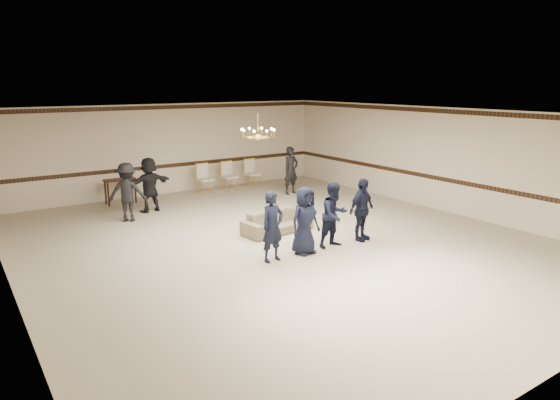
{
  "coord_description": "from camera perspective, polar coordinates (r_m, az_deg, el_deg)",
  "views": [
    {
      "loc": [
        -6.76,
        -9.92,
        3.94
      ],
      "look_at": [
        -0.33,
        -0.5,
        1.23
      ],
      "focal_mm": 31.9,
      "sensor_mm": 36.0,
      "label": 1
    }
  ],
  "objects": [
    {
      "name": "adult_left",
      "position": [
        14.96,
        -17.09,
        0.86
      ],
      "size": [
        1.27,
        1.1,
        1.71
      ],
      "primitive_type": "imported",
      "rotation": [
        0.0,
        0.0,
        2.62
      ],
      "color": "black",
      "rests_on": "floor"
    },
    {
      "name": "room",
      "position": [
        12.22,
        -0.03,
        2.34
      ],
      "size": [
        12.01,
        14.01,
        3.21
      ],
      "color": "#BDAF92",
      "rests_on": "ground"
    },
    {
      "name": "banquet_chair_mid",
      "position": [
        18.59,
        -5.81,
        2.72
      ],
      "size": [
        0.55,
        0.55,
        1.05
      ],
      "primitive_type": null,
      "rotation": [
        0.0,
        0.0,
        0.08
      ],
      "color": "beige",
      "rests_on": "floor"
    },
    {
      "name": "boy_a",
      "position": [
        11.08,
        -0.87,
        -3.08
      ],
      "size": [
        0.63,
        0.45,
        1.6
      ],
      "primitive_type": "imported",
      "rotation": [
        0.0,
        0.0,
        0.12
      ],
      "color": "black",
      "rests_on": "floor"
    },
    {
      "name": "chandelier",
      "position": [
        12.88,
        -2.56,
        8.62
      ],
      "size": [
        0.94,
        0.94,
        0.89
      ],
      "primitive_type": null,
      "color": "gold",
      "rests_on": "ceiling"
    },
    {
      "name": "boy_d",
      "position": [
        12.71,
        9.34,
        -1.1
      ],
      "size": [
        1.0,
        0.58,
        1.6
      ],
      "primitive_type": "imported",
      "rotation": [
        0.0,
        0.0,
        0.21
      ],
      "color": "black",
      "rests_on": "floor"
    },
    {
      "name": "console_table",
      "position": [
        17.3,
        -17.83,
        0.98
      ],
      "size": [
        1.02,
        0.47,
        0.84
      ],
      "primitive_type": "cube",
      "rotation": [
        0.0,
        0.0,
        0.05
      ],
      "color": "black",
      "rests_on": "floor"
    },
    {
      "name": "boy_b",
      "position": [
        11.58,
        2.86,
        -2.37
      ],
      "size": [
        0.82,
        0.58,
        1.6
      ],
      "primitive_type": "imported",
      "rotation": [
        0.0,
        0.0,
        0.09
      ],
      "color": "black",
      "rests_on": "floor"
    },
    {
      "name": "banquet_chair_right",
      "position": [
        19.08,
        -3.17,
        3.04
      ],
      "size": [
        0.55,
        0.55,
        1.05
      ],
      "primitive_type": null,
      "rotation": [
        0.0,
        0.0,
        0.08
      ],
      "color": "beige",
      "rests_on": "floor"
    },
    {
      "name": "adult_mid",
      "position": [
        15.88,
        -14.76,
        1.72
      ],
      "size": [
        1.65,
        0.77,
        1.71
      ],
      "primitive_type": "imported",
      "rotation": [
        0.0,
        0.0,
        3.32
      ],
      "color": "black",
      "rests_on": "floor"
    },
    {
      "name": "boy_c",
      "position": [
        12.13,
        6.25,
        -1.71
      ],
      "size": [
        0.8,
        0.64,
        1.6
      ],
      "primitive_type": "imported",
      "rotation": [
        0.0,
        0.0,
        0.04
      ],
      "color": "black",
      "rests_on": "floor"
    },
    {
      "name": "banquet_chair_left",
      "position": [
        18.15,
        -8.58,
        2.38
      ],
      "size": [
        0.55,
        0.55,
        1.05
      ],
      "primitive_type": null,
      "rotation": [
        0.0,
        0.0,
        0.08
      ],
      "color": "beige",
      "rests_on": "floor"
    },
    {
      "name": "crown_molding",
      "position": [
        18.22,
        -12.7,
        10.34
      ],
      "size": [
        12.0,
        0.02,
        0.14
      ],
      "primitive_type": "cube",
      "color": "#331F0F",
      "rests_on": "wall_back"
    },
    {
      "name": "chair_rail",
      "position": [
        18.44,
        -12.37,
        3.88
      ],
      "size": [
        12.0,
        0.02,
        0.14
      ],
      "primitive_type": "cube",
      "color": "#331F0F",
      "rests_on": "wall_back"
    },
    {
      "name": "adult_right",
      "position": [
        17.86,
        1.27,
        3.41
      ],
      "size": [
        0.66,
        0.47,
        1.71
      ],
      "primitive_type": "imported",
      "rotation": [
        0.0,
        0.0,
        0.1
      ],
      "color": "black",
      "rests_on": "floor"
    },
    {
      "name": "settee",
      "position": [
        13.34,
        -0.3,
        -2.52
      ],
      "size": [
        2.04,
        0.97,
        0.57
      ],
      "primitive_type": "imported",
      "rotation": [
        0.0,
        0.0,
        0.11
      ],
      "color": "#7B7052",
      "rests_on": "floor"
    }
  ]
}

